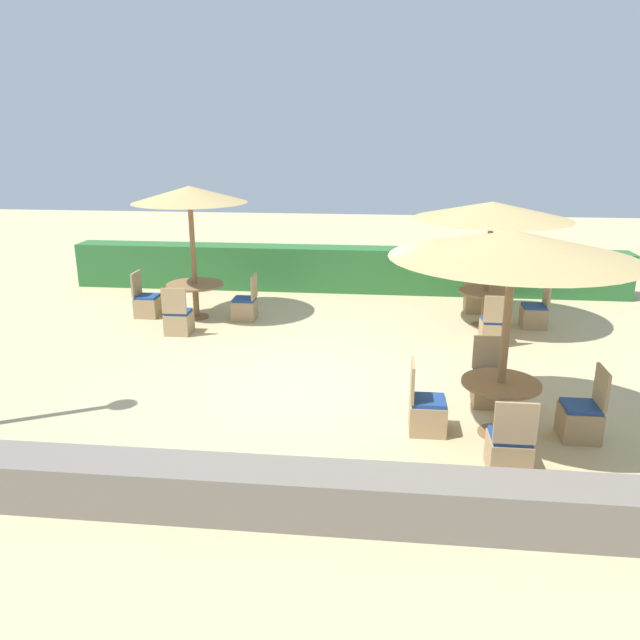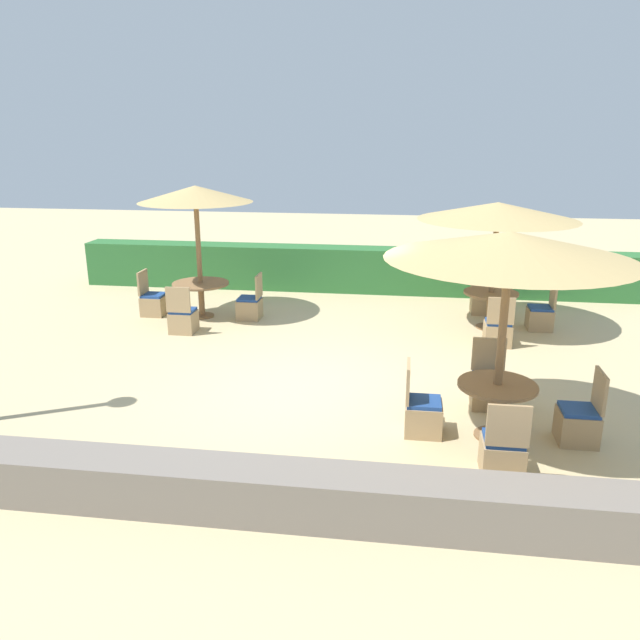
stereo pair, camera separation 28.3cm
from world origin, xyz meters
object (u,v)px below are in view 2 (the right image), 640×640
Objects in this scene: patio_chair_back_left_south at (183,319)px; round_table_front_right at (497,397)px; parasol_back_right at (498,211)px; round_table_back_left at (201,289)px; patio_chair_back_right_south at (498,331)px; patio_chair_front_right_north at (488,388)px; patio_chair_back_right_east at (541,316)px; patio_chair_back_left_east at (250,306)px; patio_chair_front_right_west at (422,414)px; patio_chair_back_right_north at (482,301)px; patio_chair_front_right_south at (503,453)px; patio_chair_front_right_east at (579,422)px; round_table_back_right at (490,300)px; parasol_front_right at (510,246)px; patio_chair_back_left_west at (153,303)px; parasol_back_left at (195,195)px.

patio_chair_back_left_south is 0.96× the size of round_table_front_right.
parasol_back_right is at bearing 10.81° from patio_chair_back_left_south.
patio_chair_back_right_south reaches higher than round_table_back_left.
patio_chair_front_right_north and patio_chair_back_right_east have the same top height.
patio_chair_front_right_north reaches higher than round_table_back_left.
patio_chair_front_right_west is at bearing -143.52° from patio_chair_back_left_east.
round_table_front_right is 1.04× the size of patio_chair_back_right_south.
patio_chair_back_right_north is (5.73, 1.06, -0.31)m from round_table_back_left.
patio_chair_back_left_east is at bearing 127.87° from patio_chair_front_right_south.
patio_chair_front_right_north is 1.00× the size of patio_chair_front_right_south.
patio_chair_back_left_east is 6.90m from patio_chair_front_right_south.
patio_chair_front_right_west is 1.00× the size of patio_chair_front_right_south.
parasol_back_right is (5.76, 0.03, 1.67)m from round_table_back_left.
patio_chair_back_right_south is at bearing 82.15° from round_table_front_right.
patio_chair_back_right_north is at bearing -95.01° from patio_chair_front_right_north.
patio_chair_front_right_west is at bearing -178.75° from round_table_front_right.
parasol_back_right reaches higher than round_table_back_left.
patio_chair_back_left_east is at bearing -143.52° from patio_chair_front_right_west.
patio_chair_front_right_east reaches higher than round_table_back_left.
patio_chair_back_right_north reaches higher than round_table_back_left.
patio_chair_front_right_north is at bearing 135.93° from patio_chair_front_right_west.
patio_chair_back_right_east is (5.70, 0.10, 0.00)m from patio_chair_back_left_east.
patio_chair_back_right_east is (1.00, -0.99, 0.00)m from patio_chair_back_right_north.
round_table_front_right is 0.95m from patio_chair_front_right_south.
round_table_back_right reaches higher than round_table_front_right.
patio_chair_back_left_south is 6.70m from parasol_front_right.
patio_chair_back_right_east is (0.43, 4.64, 0.00)m from patio_chair_front_right_east.
patio_chair_back_right_east reaches higher than round_table_front_right.
patio_chair_back_left_west is 7.29m from patio_chair_front_right_north.
parasol_front_right is 3.11× the size of patio_chair_back_right_north.
patio_chair_back_left_east is 5.13m from parasol_back_right.
patio_chair_back_left_south is 1.47m from patio_chair_back_left_east.
patio_chair_front_right_north and patio_chair_back_right_south have the same top height.
patio_chair_front_right_west and patio_chair_back_right_south have the same top height.
patio_chair_back_left_south is 0.90× the size of round_table_back_right.
patio_chair_back_right_north is at bearing 85.95° from patio_chair_front_right_south.
round_table_back_left is at bearing -34.34° from patio_chair_front_right_north.
patio_chair_back_right_east is (1.46, 5.55, 0.00)m from patio_chair_front_right_south.
round_table_front_right is at bearing 88.28° from patio_chair_front_right_south.
patio_chair_back_right_north is 1.00× the size of patio_chair_back_right_east.
round_table_front_right is 1.04× the size of patio_chair_back_right_north.
round_table_back_left is at bearing 90.00° from parasol_back_left.
patio_chair_back_left_east is 5.61m from patio_chair_front_right_north.
patio_chair_back_right_north is 2.06m from patio_chair_back_right_south.
patio_chair_back_left_south and patio_chair_back_right_east have the same top height.
patio_chair_front_right_north and patio_chair_front_right_south have the same top height.
patio_chair_back_right_north is at bearing 91.55° from patio_chair_back_right_south.
patio_chair_back_right_south is at bearing -88.40° from parasol_back_right.
parasol_back_right is (0.49, 5.50, 1.98)m from patio_chair_front_right_south.
round_table_front_right is 1.04× the size of patio_chair_front_right_north.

